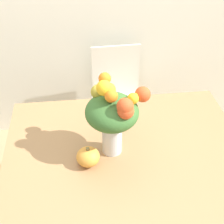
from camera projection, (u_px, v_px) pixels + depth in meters
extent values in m
cube|color=#9E754C|center=(127.00, 154.00, 1.73)|extent=(1.35, 1.08, 0.03)
cylinder|color=#9E754C|center=(32.00, 151.00, 2.28)|extent=(0.06, 0.06, 0.72)
cylinder|color=#9E754C|center=(195.00, 138.00, 2.39)|extent=(0.06, 0.06, 0.72)
cylinder|color=silver|center=(112.00, 136.00, 1.67)|extent=(0.11, 0.11, 0.21)
cylinder|color=silver|center=(112.00, 144.00, 1.71)|extent=(0.09, 0.09, 0.09)
cylinder|color=#38662D|center=(116.00, 130.00, 1.65)|extent=(0.01, 0.00, 0.27)
cylinder|color=#38662D|center=(113.00, 128.00, 1.67)|extent=(0.01, 0.01, 0.27)
cylinder|color=#38662D|center=(108.00, 129.00, 1.66)|extent=(0.01, 0.01, 0.27)
cylinder|color=#38662D|center=(109.00, 132.00, 1.64)|extent=(0.01, 0.00, 0.27)
cylinder|color=#38662D|center=(114.00, 133.00, 1.63)|extent=(0.01, 0.01, 0.27)
ellipsoid|color=#38662D|center=(112.00, 112.00, 1.57)|extent=(0.28, 0.28, 0.17)
sphere|color=orange|center=(111.00, 96.00, 1.47)|extent=(0.06, 0.06, 0.06)
sphere|color=#AD9E33|center=(108.00, 90.00, 1.61)|extent=(0.06, 0.06, 0.06)
sphere|color=#AD9E33|center=(98.00, 92.00, 1.59)|extent=(0.08, 0.08, 0.08)
sphere|color=#D64C23|center=(143.00, 94.00, 1.55)|extent=(0.08, 0.08, 0.08)
sphere|color=orange|center=(105.00, 79.00, 1.60)|extent=(0.07, 0.07, 0.07)
sphere|color=#D64C23|center=(126.00, 111.00, 1.46)|extent=(0.08, 0.08, 0.08)
sphere|color=yellow|center=(104.00, 88.00, 1.49)|extent=(0.08, 0.08, 0.08)
sphere|color=yellow|center=(109.00, 90.00, 1.50)|extent=(0.07, 0.07, 0.07)
sphere|color=#D64C23|center=(125.00, 106.00, 1.45)|extent=(0.08, 0.08, 0.08)
sphere|color=yellow|center=(133.00, 98.00, 1.53)|extent=(0.06, 0.06, 0.06)
ellipsoid|color=gold|center=(88.00, 157.00, 1.63)|extent=(0.12, 0.12, 0.10)
cylinder|color=brown|center=(88.00, 150.00, 1.60)|extent=(0.02, 0.02, 0.02)
cube|color=silver|center=(119.00, 107.00, 2.59)|extent=(0.43, 0.43, 0.02)
cylinder|color=silver|center=(102.00, 143.00, 2.57)|extent=(0.04, 0.04, 0.42)
cylinder|color=silver|center=(142.00, 138.00, 2.61)|extent=(0.04, 0.04, 0.42)
cylinder|color=silver|center=(97.00, 117.00, 2.84)|extent=(0.04, 0.04, 0.42)
cylinder|color=silver|center=(134.00, 114.00, 2.88)|extent=(0.04, 0.04, 0.42)
cube|color=silver|center=(116.00, 70.00, 2.60)|extent=(0.40, 0.03, 0.45)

